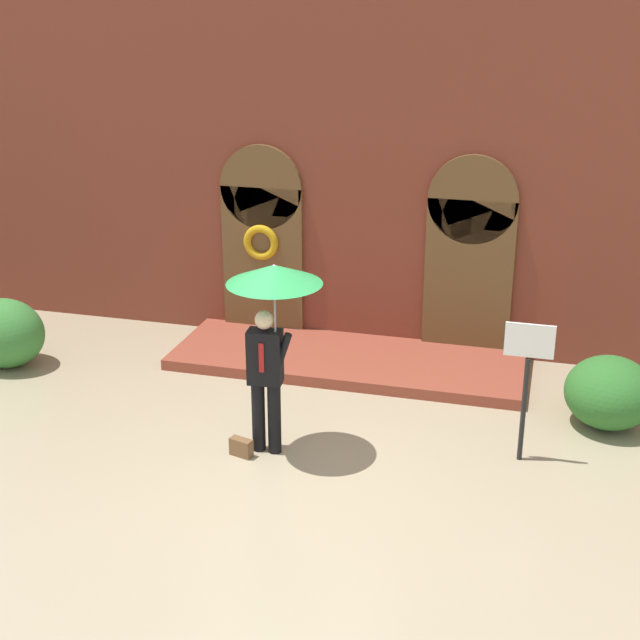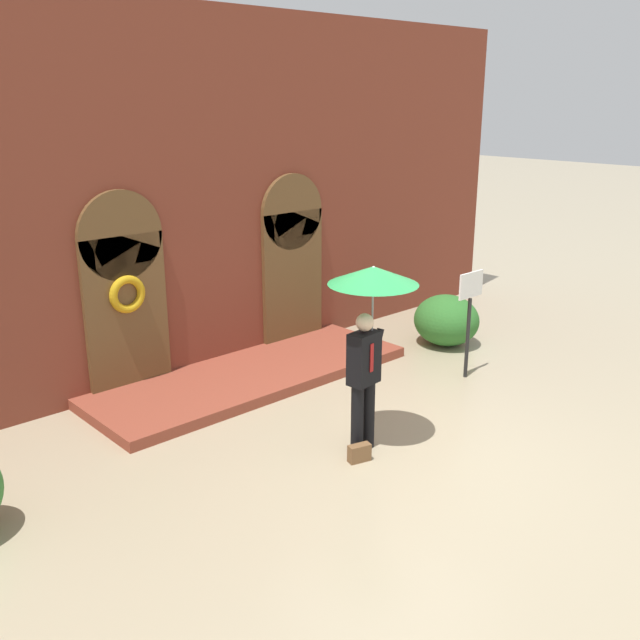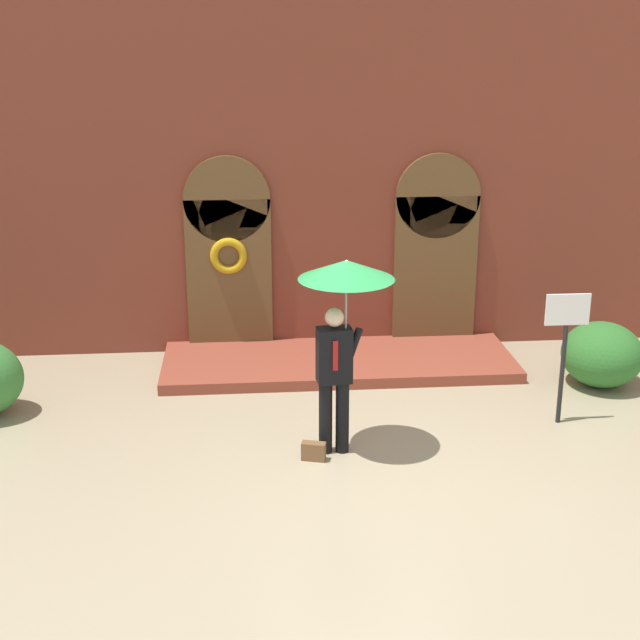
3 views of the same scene
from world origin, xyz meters
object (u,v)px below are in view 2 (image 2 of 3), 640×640
shrub_right (446,320)px  sign_post (470,307)px  handbag (359,453)px  person_with_umbrella (371,303)px

shrub_right → sign_post: bearing=-130.5°
handbag → shrub_right: (4.24, 1.98, 0.34)m
sign_post → handbag: bearing=-166.3°
person_with_umbrella → sign_post: 3.02m
handbag → person_with_umbrella: bearing=45.1°
person_with_umbrella → sign_post: bearing=11.6°
person_with_umbrella → shrub_right: person_with_umbrella is taller
person_with_umbrella → handbag: person_with_umbrella is taller
handbag → sign_post: bearing=29.5°
person_with_umbrella → shrub_right: bearing=24.6°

